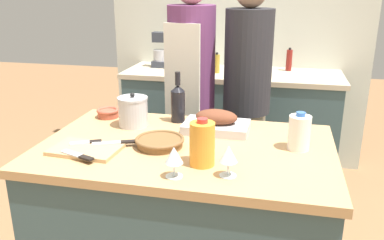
% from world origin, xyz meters
% --- Properties ---
extents(kitchen_island, '(1.36, 0.86, 0.91)m').
position_xyz_m(kitchen_island, '(0.00, 0.00, 0.46)').
color(kitchen_island, '#3D565B').
rests_on(kitchen_island, ground_plane).
extents(back_counter, '(1.81, 0.60, 0.92)m').
position_xyz_m(back_counter, '(0.00, 1.64, 0.46)').
color(back_counter, '#3D565B').
rests_on(back_counter, ground_plane).
extents(back_wall, '(2.31, 0.10, 2.55)m').
position_xyz_m(back_wall, '(0.00, 1.99, 1.27)').
color(back_wall, silver).
rests_on(back_wall, ground_plane).
extents(roasting_pan, '(0.33, 0.22, 0.11)m').
position_xyz_m(roasting_pan, '(0.11, 0.22, 0.95)').
color(roasting_pan, '#BCBCC1').
rests_on(roasting_pan, kitchen_island).
extents(wicker_basket, '(0.23, 0.23, 0.04)m').
position_xyz_m(wicker_basket, '(-0.11, -0.04, 0.93)').
color(wicker_basket, brown).
rests_on(wicker_basket, kitchen_island).
extents(cutting_board, '(0.31, 0.21, 0.02)m').
position_xyz_m(cutting_board, '(-0.42, -0.17, 0.92)').
color(cutting_board, tan).
rests_on(cutting_board, kitchen_island).
extents(stock_pot, '(0.16, 0.16, 0.18)m').
position_xyz_m(stock_pot, '(-0.33, 0.20, 0.99)').
color(stock_pot, '#B7B7BC').
rests_on(stock_pot, kitchen_island).
extents(mixing_bowl, '(0.12, 0.12, 0.05)m').
position_xyz_m(mixing_bowl, '(-0.52, 0.31, 0.94)').
color(mixing_bowl, '#A84C38').
rests_on(mixing_bowl, kitchen_island).
extents(juice_jug, '(0.10, 0.10, 0.20)m').
position_xyz_m(juice_jug, '(0.12, -0.20, 1.00)').
color(juice_jug, orange).
rests_on(juice_jug, kitchen_island).
extents(milk_jug, '(0.10, 0.10, 0.17)m').
position_xyz_m(milk_jug, '(0.51, 0.07, 0.99)').
color(milk_jug, white).
rests_on(milk_jug, kitchen_island).
extents(wine_bottle_green, '(0.07, 0.07, 0.27)m').
position_xyz_m(wine_bottle_green, '(-0.12, 0.32, 1.02)').
color(wine_bottle_green, black).
rests_on(wine_bottle_green, kitchen_island).
extents(wine_glass_left, '(0.07, 0.07, 0.13)m').
position_xyz_m(wine_glass_left, '(0.24, -0.28, 1.00)').
color(wine_glass_left, silver).
rests_on(wine_glass_left, kitchen_island).
extents(wine_glass_right, '(0.07, 0.07, 0.13)m').
position_xyz_m(wine_glass_right, '(0.03, -0.33, 0.99)').
color(wine_glass_right, silver).
rests_on(wine_glass_right, kitchen_island).
extents(knife_chef, '(0.20, 0.11, 0.01)m').
position_xyz_m(knife_chef, '(-0.30, -0.09, 0.93)').
color(knife_chef, '#B7B7BC').
rests_on(knife_chef, cutting_board).
extents(knife_paring, '(0.17, 0.09, 0.01)m').
position_xyz_m(knife_paring, '(-0.40, -0.27, 0.93)').
color(knife_paring, '#B7B7BC').
rests_on(knife_paring, cutting_board).
extents(knife_bread, '(0.14, 0.09, 0.01)m').
position_xyz_m(knife_bread, '(-0.44, -0.12, 0.93)').
color(knife_bread, '#B7B7BC').
rests_on(knife_bread, cutting_board).
extents(stand_mixer, '(0.18, 0.14, 0.31)m').
position_xyz_m(stand_mixer, '(-0.63, 1.73, 1.05)').
color(stand_mixer, '#333842').
rests_on(stand_mixer, back_counter).
extents(condiment_bottle_tall, '(0.05, 0.05, 0.17)m').
position_xyz_m(condiment_bottle_tall, '(-0.12, 1.58, 1.00)').
color(condiment_bottle_tall, '#B28E2D').
rests_on(condiment_bottle_tall, back_counter).
extents(condiment_bottle_short, '(0.05, 0.05, 0.19)m').
position_xyz_m(condiment_bottle_short, '(0.46, 1.81, 1.01)').
color(condiment_bottle_short, maroon).
rests_on(condiment_bottle_short, back_counter).
extents(person_cook_aproned, '(0.32, 0.34, 1.69)m').
position_xyz_m(person_cook_aproned, '(-0.18, 0.90, 0.94)').
color(person_cook_aproned, beige).
rests_on(person_cook_aproned, ground_plane).
extents(person_cook_guest, '(0.31, 0.31, 1.67)m').
position_xyz_m(person_cook_guest, '(0.19, 0.93, 0.93)').
color(person_cook_guest, beige).
rests_on(person_cook_guest, ground_plane).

